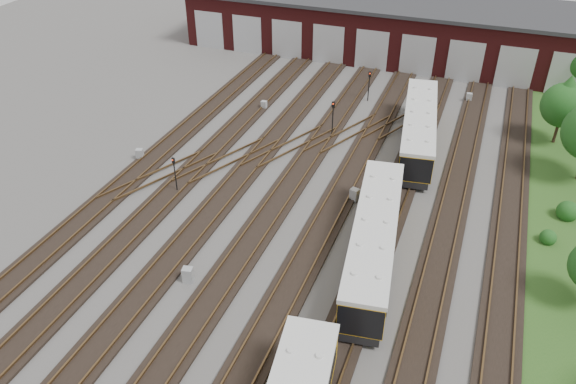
% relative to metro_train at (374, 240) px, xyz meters
% --- Properties ---
extents(ground, '(120.00, 120.00, 0.00)m').
position_rel_metro_train_xyz_m(ground, '(-6.00, -1.92, -1.84)').
color(ground, '#464341').
rests_on(ground, ground).
extents(track_network, '(30.40, 70.00, 0.33)m').
position_rel_metro_train_xyz_m(track_network, '(-6.17, -1.33, -1.74)').
color(track_network, black).
rests_on(track_network, ground).
extents(maintenance_shed, '(51.00, 12.50, 6.35)m').
position_rel_metro_train_xyz_m(maintenance_shed, '(-6.01, 38.06, 1.36)').
color(maintenance_shed, '#4A1213').
rests_on(maintenance_shed, ground).
extents(metro_train, '(4.48, 46.51, 2.95)m').
position_rel_metro_train_xyz_m(metro_train, '(0.00, 0.00, 0.00)').
color(metro_train, black).
rests_on(metro_train, ground).
extents(signal_mast_0, '(0.25, 0.24, 2.94)m').
position_rel_metro_train_xyz_m(signal_mast_0, '(-15.69, 2.73, 0.03)').
color(signal_mast_0, black).
rests_on(signal_mast_0, ground).
extents(signal_mast_1, '(0.26, 0.24, 3.27)m').
position_rel_metro_train_xyz_m(signal_mast_1, '(-7.38, 15.49, 0.25)').
color(signal_mast_1, black).
rests_on(signal_mast_1, ground).
extents(signal_mast_2, '(0.28, 0.26, 3.06)m').
position_rel_metro_train_xyz_m(signal_mast_2, '(-6.20, 23.80, 0.12)').
color(signal_mast_2, black).
rests_on(signal_mast_2, ground).
extents(signal_mast_3, '(0.24, 0.22, 2.66)m').
position_rel_metro_train_xyz_m(signal_mast_3, '(0.16, 2.68, -0.12)').
color(signal_mast_3, black).
rests_on(signal_mast_3, ground).
extents(relay_cabinet_0, '(0.67, 0.60, 0.93)m').
position_rel_metro_train_xyz_m(relay_cabinet_0, '(-21.00, 5.89, -1.38)').
color(relay_cabinet_0, '#989A9D').
rests_on(relay_cabinet_0, ground).
extents(relay_cabinet_1, '(0.51, 0.43, 0.85)m').
position_rel_metro_train_xyz_m(relay_cabinet_1, '(-15.12, 18.33, -1.42)').
color(relay_cabinet_1, '#989A9D').
rests_on(relay_cabinet_1, ground).
extents(relay_cabinet_2, '(0.70, 0.62, 1.02)m').
position_rel_metro_train_xyz_m(relay_cabinet_2, '(-10.04, -5.66, -1.34)').
color(relay_cabinet_2, '#989A9D').
rests_on(relay_cabinet_2, ground).
extents(relay_cabinet_3, '(0.60, 0.53, 0.87)m').
position_rel_metro_train_xyz_m(relay_cabinet_3, '(3.23, 27.22, -1.41)').
color(relay_cabinet_3, '#989A9D').
rests_on(relay_cabinet_3, ground).
extents(relay_cabinet_4, '(0.72, 0.65, 1.00)m').
position_rel_metro_train_xyz_m(relay_cabinet_4, '(-2.87, 6.33, -1.34)').
color(relay_cabinet_4, '#989A9D').
rests_on(relay_cabinet_4, ground).
extents(tree_1, '(3.77, 3.77, 6.25)m').
position_rel_metro_train_xyz_m(tree_1, '(11.02, 21.09, 2.17)').
color(tree_1, '#322216').
rests_on(tree_1, ground).
extents(bush_0, '(1.10, 1.10, 1.10)m').
position_rel_metro_train_xyz_m(bush_0, '(10.44, 6.15, -1.29)').
color(bush_0, '#134314').
rests_on(bush_0, ground).
extents(bush_1, '(1.52, 1.52, 1.52)m').
position_rel_metro_train_xyz_m(bush_1, '(11.71, 9.59, -1.08)').
color(bush_1, '#134314').
rests_on(bush_1, ground).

